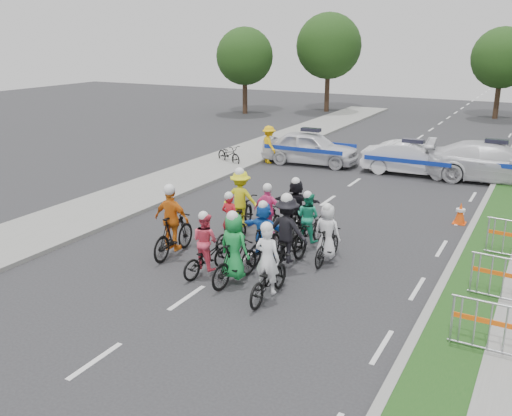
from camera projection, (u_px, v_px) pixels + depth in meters
The scene contains 26 objects.
ground at pixel (187, 298), 13.18m from camera, with size 90.00×90.00×0.00m, color #28282B.
curb_right at pixel (454, 262), 15.09m from camera, with size 0.20×60.00×0.12m, color gray.
grass_strip at pixel (482, 267), 14.78m from camera, with size 1.20×60.00×0.11m, color #174315.
sidewalk_left at pixel (116, 203), 20.29m from camera, with size 3.00×60.00×0.13m, color gray.
rider_0 at pixel (268, 273), 12.97m from camera, with size 0.68×1.86×1.89m.
rider_1 at pixel (235, 255), 13.74m from camera, with size 0.85×1.84×1.88m.
rider_2 at pixel (206, 250), 14.30m from camera, with size 0.88×1.74×1.70m.
rider_3 at pixel (173, 229), 15.45m from camera, with size 1.06×1.98×2.05m.
rider_4 at pixel (287, 239), 14.67m from camera, with size 1.17×2.04×2.03m.
rider_5 at pixel (264, 236), 15.07m from camera, with size 1.39×1.66×1.72m.
rider_6 at pixel (231, 229), 16.13m from camera, with size 0.60×1.64×1.67m.
rider_7 at pixel (327, 239), 15.01m from camera, with size 0.71×1.60×1.68m.
rider_8 at pixel (308, 225), 16.19m from camera, with size 0.84×1.70×1.66m.
rider_9 at pixel (268, 219), 16.61m from camera, with size 0.89×1.68×1.76m.
rider_10 at pixel (241, 207), 17.39m from camera, with size 1.23×2.09×2.03m.
rider_11 at pixel (296, 209), 17.25m from camera, with size 1.46×1.74×1.76m.
police_car_0 at pixel (310, 148), 26.40m from camera, with size 1.79×4.45×1.52m, color silver.
police_car_1 at pixel (412, 159), 24.47m from camera, with size 1.46×4.17×1.38m, color silver.
police_car_2 at pixel (494, 162), 23.28m from camera, with size 2.22×5.47×1.59m, color silver.
marshal_hiviz at pixel (269, 145), 26.53m from camera, with size 1.13×0.65×1.75m, color #F1B60C.
barrier_0 at pixel (505, 333), 10.52m from camera, with size 2.00×0.50×1.12m, color #A5A8AD, non-canonical shape.
cone_0 at pixel (460, 213), 18.21m from camera, with size 0.40×0.40×0.70m.
parked_bike at pixel (229, 154), 26.50m from camera, with size 0.59×1.68×0.88m, color black.
tree_0 at pixel (245, 56), 41.84m from camera, with size 4.20×4.20×6.30m.
tree_3 at pixel (329, 46), 42.77m from camera, with size 4.90×4.90×7.35m.
tree_4 at pixel (502, 58), 39.28m from camera, with size 4.20×4.20×6.30m.
Camera 1 is at (7.03, -9.82, 5.88)m, focal length 40.00 mm.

